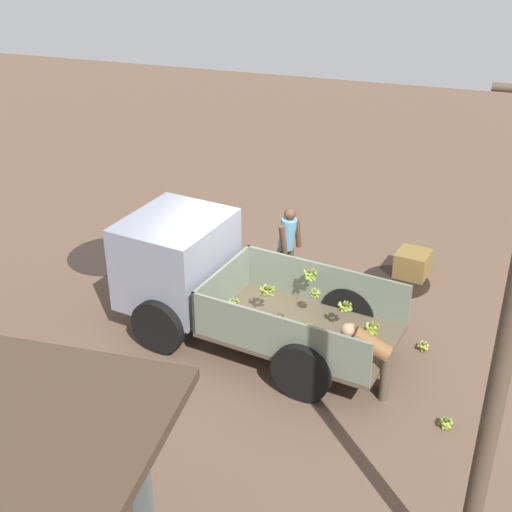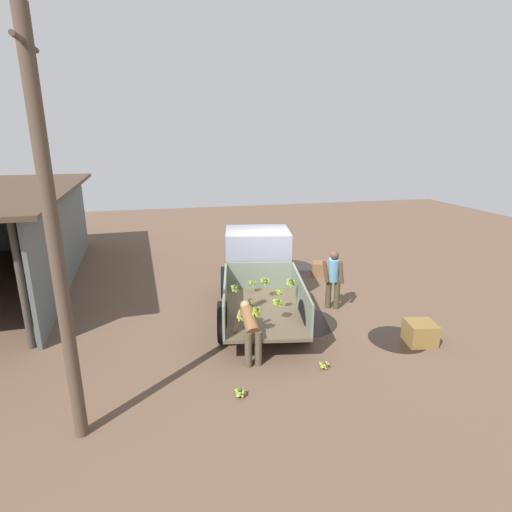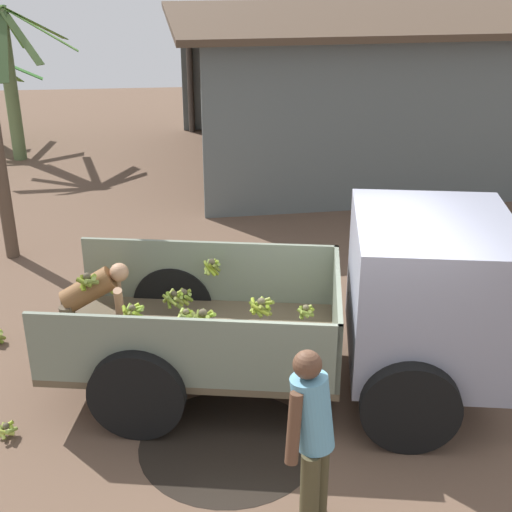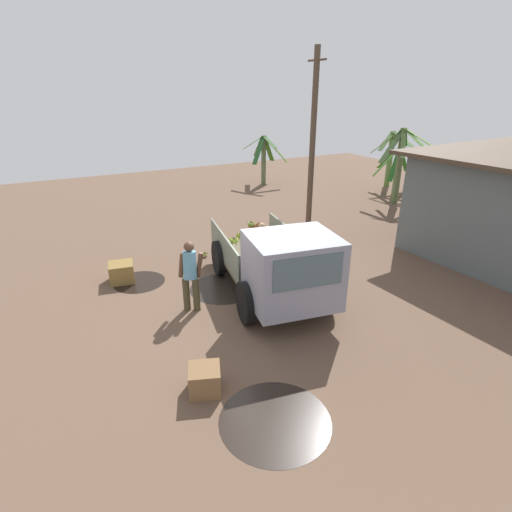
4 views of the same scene
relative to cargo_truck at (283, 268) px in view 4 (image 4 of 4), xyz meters
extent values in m
plane|color=brown|center=(-0.58, -0.36, -1.09)|extent=(36.00, 36.00, 0.00)
cylinder|color=black|center=(-1.66, -0.80, -1.08)|extent=(1.79, 1.79, 0.01)
cylinder|color=black|center=(-3.09, -2.70, -1.08)|extent=(1.39, 1.39, 0.01)
cylinder|color=black|center=(2.92, -1.93, -1.08)|extent=(1.81, 1.81, 0.01)
cube|color=brown|center=(-1.92, 0.34, -0.56)|extent=(3.36, 2.41, 0.08)
cube|color=slate|center=(-1.75, 1.25, -0.14)|extent=(3.03, 0.59, 0.76)
cube|color=slate|center=(-2.08, -0.57, -0.14)|extent=(3.03, 0.59, 0.76)
cube|color=slate|center=(-0.43, 0.08, -0.14)|extent=(0.38, 1.88, 0.76)
cube|color=gray|center=(0.50, -0.09, 0.17)|extent=(1.90, 2.11, 1.55)
cube|color=#4C606B|center=(1.29, -0.23, 0.48)|extent=(0.29, 1.47, 0.68)
cylinder|color=black|center=(0.43, 0.92, -0.60)|extent=(1.00, 0.39, 0.98)
cylinder|color=black|center=(0.09, -1.01, -0.60)|extent=(1.00, 0.39, 0.98)
cylinder|color=black|center=(-2.20, 1.39, -0.60)|extent=(1.00, 0.39, 0.98)
cylinder|color=black|center=(-2.54, -0.54, -0.60)|extent=(1.00, 0.39, 0.98)
sphere|color=brown|center=(-0.72, 0.34, -0.20)|extent=(0.07, 0.07, 0.07)
cylinder|color=olive|center=(-0.71, 0.27, -0.24)|extent=(0.16, 0.06, 0.10)
cylinder|color=#8A9D3E|center=(-0.67, 0.32, -0.25)|extent=(0.09, 0.15, 0.12)
cylinder|color=olive|center=(-0.67, 0.36, -0.25)|extent=(0.10, 0.14, 0.12)
cylinder|color=olive|center=(-0.71, 0.40, -0.24)|extent=(0.16, 0.06, 0.10)
cylinder|color=#8BA849|center=(-0.75, 0.36, -0.27)|extent=(0.11, 0.12, 0.14)
cylinder|color=olive|center=(-0.77, 0.34, -0.26)|extent=(0.04, 0.14, 0.13)
cylinder|color=olive|center=(-0.76, 0.29, -0.24)|extent=(0.15, 0.12, 0.09)
sphere|color=#4A4330|center=(-3.13, 0.79, 0.07)|extent=(0.08, 0.08, 0.08)
cylinder|color=olive|center=(-3.15, 0.72, 0.03)|extent=(0.19, 0.11, 0.11)
cylinder|color=olive|center=(-3.08, 0.74, 0.03)|extent=(0.16, 0.17, 0.12)
cylinder|color=#91AA4B|center=(-3.07, 0.81, 0.01)|extent=(0.10, 0.18, 0.15)
cylinder|color=olive|center=(-3.10, 0.85, 0.01)|extent=(0.17, 0.11, 0.16)
cylinder|color=olive|center=(-3.16, 0.83, 0.00)|extent=(0.15, 0.13, 0.18)
cylinder|color=olive|center=(-3.18, 0.78, 0.00)|extent=(0.08, 0.16, 0.17)
sphere|color=brown|center=(-2.03, -0.03, 0.02)|extent=(0.06, 0.06, 0.06)
cylinder|color=#8BA43A|center=(-2.09, -0.01, -0.01)|extent=(0.09, 0.15, 0.09)
cylinder|color=#9EAC48|center=(-2.06, -0.06, -0.04)|extent=(0.10, 0.12, 0.14)
cylinder|color=olive|center=(-2.03, -0.09, -0.02)|extent=(0.15, 0.05, 0.10)
cylinder|color=olive|center=(-1.98, -0.07, -0.02)|extent=(0.11, 0.14, 0.10)
cylinder|color=olive|center=(-1.99, -0.03, -0.03)|extent=(0.06, 0.14, 0.12)
cylinder|color=olive|center=(-2.01, 0.00, -0.04)|extent=(0.12, 0.09, 0.13)
cylinder|color=#81A727|center=(-2.05, 0.01, -0.03)|extent=(0.13, 0.08, 0.13)
sphere|color=brown|center=(-1.24, 0.11, 0.02)|extent=(0.09, 0.09, 0.09)
cylinder|color=olive|center=(-1.23, 0.20, -0.03)|extent=(0.21, 0.07, 0.11)
cylinder|color=#85A52E|center=(-1.28, 0.18, -0.05)|extent=(0.18, 0.14, 0.16)
cylinder|color=olive|center=(-1.33, 0.12, -0.03)|extent=(0.05, 0.21, 0.12)
cylinder|color=olive|center=(-1.30, 0.07, -0.04)|extent=(0.15, 0.18, 0.14)
cylinder|color=olive|center=(-1.26, 0.03, -0.04)|extent=(0.21, 0.09, 0.13)
cylinder|color=olive|center=(-1.20, 0.06, -0.06)|extent=(0.17, 0.14, 0.17)
cylinder|color=#8CB125|center=(-1.17, 0.10, -0.05)|extent=(0.08, 0.20, 0.15)
cylinder|color=olive|center=(-1.18, 0.17, -0.03)|extent=(0.17, 0.18, 0.12)
sphere|color=brown|center=(-2.98, 1.06, -0.11)|extent=(0.08, 0.08, 0.08)
cylinder|color=#92A731|center=(-2.94, 1.00, -0.19)|extent=(0.17, 0.12, 0.19)
cylinder|color=#8AAA37|center=(-2.89, 1.09, -0.16)|extent=(0.11, 0.21, 0.12)
cylinder|color=olive|center=(-2.96, 1.14, -0.17)|extent=(0.21, 0.07, 0.14)
cylinder|color=#8D9B42|center=(-3.04, 1.09, -0.19)|extent=(0.12, 0.18, 0.18)
cylinder|color=#90B12A|center=(-3.03, 0.99, -0.16)|extent=(0.19, 0.17, 0.13)
sphere|color=#4D4532|center=(-1.86, -0.37, 0.18)|extent=(0.08, 0.08, 0.08)
cylinder|color=#8FA32E|center=(-1.84, -0.31, 0.11)|extent=(0.18, 0.09, 0.17)
cylinder|color=#88A437|center=(-1.90, -0.32, 0.10)|extent=(0.15, 0.12, 0.18)
cylinder|color=olive|center=(-1.92, -0.35, 0.10)|extent=(0.08, 0.16, 0.18)
cylinder|color=olive|center=(-1.92, -0.41, 0.11)|extent=(0.13, 0.17, 0.16)
cylinder|color=olive|center=(-1.88, -0.44, 0.11)|extent=(0.18, 0.07, 0.16)
cylinder|color=olive|center=(-1.83, -0.44, 0.13)|extent=(0.20, 0.12, 0.11)
cylinder|color=#8AA339|center=(-1.81, -0.38, 0.10)|extent=(0.07, 0.16, 0.18)
cylinder|color=#83A82F|center=(-1.80, -0.33, 0.12)|extent=(0.14, 0.18, 0.13)
sphere|color=#48402E|center=(-2.07, 0.85, -0.21)|extent=(0.09, 0.09, 0.09)
cylinder|color=#92AB32|center=(-2.06, 0.91, -0.26)|extent=(0.18, 0.05, 0.13)
cylinder|color=olive|center=(-2.12, 0.89, -0.26)|extent=(0.14, 0.17, 0.12)
cylinder|color=#98B139|center=(-2.11, 0.83, -0.28)|extent=(0.10, 0.15, 0.17)
cylinder|color=olive|center=(-2.08, 0.78, -0.27)|extent=(0.17, 0.08, 0.15)
cylinder|color=olive|center=(-2.01, 0.82, -0.27)|extent=(0.12, 0.17, 0.15)
cylinder|color=olive|center=(-2.01, 0.87, -0.28)|extent=(0.09, 0.16, 0.16)
sphere|color=#453E2D|center=(-2.17, 0.76, -0.18)|extent=(0.07, 0.07, 0.07)
cylinder|color=olive|center=(-2.12, 0.72, -0.25)|extent=(0.13, 0.16, 0.16)
cylinder|color=olive|center=(-2.09, 0.76, -0.23)|extent=(0.04, 0.20, 0.12)
cylinder|color=#88B12B|center=(-2.13, 0.80, -0.25)|extent=(0.15, 0.14, 0.17)
cylinder|color=#91A137|center=(-2.17, 0.84, -0.23)|extent=(0.19, 0.04, 0.13)
cylinder|color=olive|center=(-2.24, 0.81, -0.22)|extent=(0.15, 0.18, 0.11)
cylinder|color=olive|center=(-2.24, 0.75, -0.25)|extent=(0.07, 0.18, 0.16)
cylinder|color=olive|center=(-2.22, 0.70, -0.22)|extent=(0.18, 0.15, 0.11)
cylinder|color=olive|center=(-2.18, 0.70, -0.25)|extent=(0.17, 0.05, 0.17)
sphere|color=brown|center=(-2.59, 0.17, -0.02)|extent=(0.07, 0.07, 0.07)
cylinder|color=#88AC34|center=(-2.56, 0.24, -0.06)|extent=(0.19, 0.12, 0.11)
cylinder|color=#92AF26|center=(-2.61, 0.24, -0.06)|extent=(0.19, 0.08, 0.11)
cylinder|color=olive|center=(-2.66, 0.20, -0.07)|extent=(0.12, 0.18, 0.14)
cylinder|color=olive|center=(-2.67, 0.15, -0.06)|extent=(0.08, 0.19, 0.12)
cylinder|color=olive|center=(-2.61, 0.11, -0.09)|extent=(0.17, 0.08, 0.16)
cylinder|color=olive|center=(-2.56, 0.11, -0.08)|extent=(0.16, 0.12, 0.15)
cylinder|color=#7FA424|center=(-2.54, 0.13, -0.08)|extent=(0.11, 0.17, 0.15)
cylinder|color=#84A33E|center=(-2.53, 0.20, -0.07)|extent=(0.12, 0.18, 0.13)
sphere|color=brown|center=(-1.73, 1.01, 0.09)|extent=(0.08, 0.08, 0.08)
cylinder|color=olive|center=(-1.75, 0.96, 0.02)|extent=(0.15, 0.09, 0.16)
cylinder|color=olive|center=(-1.71, 0.96, 0.01)|extent=(0.14, 0.09, 0.17)
cylinder|color=olive|center=(-1.67, 0.98, 0.03)|extent=(0.10, 0.16, 0.15)
cylinder|color=olive|center=(-1.66, 1.02, 0.04)|extent=(0.07, 0.18, 0.13)
cylinder|color=#92B134|center=(-1.71, 1.06, 0.02)|extent=(0.15, 0.09, 0.16)
cylinder|color=olive|center=(-1.74, 1.07, 0.03)|extent=(0.17, 0.08, 0.15)
cylinder|color=#8BA846|center=(-1.77, 1.03, 0.02)|extent=(0.10, 0.15, 0.16)
cylinder|color=olive|center=(-1.79, 0.99, 0.03)|extent=(0.08, 0.16, 0.15)
cylinder|color=#3F3833|center=(-1.51, 5.71, 0.43)|extent=(0.16, 0.16, 3.03)
cylinder|color=#4F3E30|center=(-4.78, 4.09, 2.01)|extent=(0.20, 0.20, 6.19)
cylinder|color=#4F3E30|center=(-4.78, 4.09, 4.65)|extent=(0.97, 0.07, 0.07)
cylinder|color=#5C8445|center=(-6.85, 10.73, 0.04)|extent=(0.28, 0.28, 2.25)
cube|color=#35712A|center=(-6.08, 10.82, 0.83)|extent=(1.59, 0.47, 0.78)
cube|color=#487127|center=(-6.45, 11.34, 0.72)|extent=(0.99, 1.35, 1.01)
cube|color=#297420|center=(-7.12, 11.33, 0.55)|extent=(0.71, 1.30, 1.35)
cube|color=#3C8A25|center=(-7.54, 10.76, 0.61)|extent=(1.39, 0.29, 1.23)
cube|color=#36641F|center=(-7.12, 10.20, 0.52)|extent=(0.70, 1.15, 1.40)
cube|color=#296825|center=(-6.57, 10.21, 0.50)|extent=(0.76, 1.15, 1.45)
cylinder|color=#5E8541|center=(-8.35, 11.70, 0.31)|extent=(0.28, 0.28, 2.80)
cube|color=#405D30|center=(-7.67, 11.74, 1.43)|extent=(1.39, 0.36, 0.69)
cube|color=#4C763F|center=(-8.09, 12.19, 1.07)|extent=(0.73, 1.10, 1.41)
cube|color=#296D22|center=(-8.83, 12.18, 1.22)|extent=(1.10, 1.10, 1.09)
cube|color=#5C773E|center=(-8.64, 11.45, 1.29)|extent=(0.73, 0.67, 0.96)
cube|color=#435C2F|center=(-8.18, 11.13, 1.34)|extent=(0.56, 1.21, 0.87)
cylinder|color=#5F7547|center=(-5.76, 9.59, 0.54)|extent=(0.29, 0.29, 3.25)
cube|color=#4B7B2F|center=(-5.01, 9.69, 1.72)|extent=(1.54, 0.44, 0.99)
cube|color=#527A2B|center=(-5.18, 9.99, 1.82)|extent=(1.33, 1.06, 0.81)
cube|color=#488330|center=(-5.70, 10.37, 1.67)|extent=(0.30, 1.59, 1.09)
cube|color=#268329|center=(-6.17, 10.13, 1.75)|extent=(1.01, 1.24, 0.93)
cube|color=#3A5A28|center=(-6.16, 9.58, 1.68)|extent=(0.83, 0.20, 1.08)
cube|color=#304D19|center=(-6.23, 9.16, 1.66)|extent=(1.13, 1.07, 1.12)
cube|color=#3A532C|center=(-5.69, 8.95, 1.53)|extent=(0.43, 1.31, 1.38)
cube|color=#516E38|center=(-5.33, 9.18, 1.66)|extent=(1.00, 0.95, 1.11)
cylinder|color=#596B44|center=(-11.93, 6.12, 0.17)|extent=(0.25, 0.25, 2.52)
cube|color=#305826|center=(-11.39, 6.17, 1.22)|extent=(1.11, 0.32, 0.55)
cube|color=#3E591E|center=(-11.52, 6.60, 0.81)|extent=(1.06, 1.17, 1.35)
cube|color=#3B7320|center=(-12.21, 6.55, 0.76)|extent=(0.79, 1.02, 1.46)
cube|color=olive|center=(-12.48, 6.17, 0.89)|extent=(1.13, 0.38, 1.19)
cube|color=#2F6820|center=(-12.22, 5.66, 1.13)|extent=(0.82, 1.08, 0.72)
cube|color=#275725|center=(-11.54, 5.62, 0.83)|extent=(0.99, 1.15, 1.31)
cylinder|color=#463F27|center=(-1.06, -2.01, -0.67)|extent=(0.22, 0.22, 0.83)
cylinder|color=#463F27|center=(-0.94, -1.81, -0.67)|extent=(0.22, 0.22, 0.83)
cylinder|color=#5E9BB8|center=(-1.03, -1.89, 0.06)|extent=(0.49, 0.46, 0.68)
sphere|color=brown|center=(-1.08, -1.86, 0.50)|extent=(0.23, 0.23, 0.23)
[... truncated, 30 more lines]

